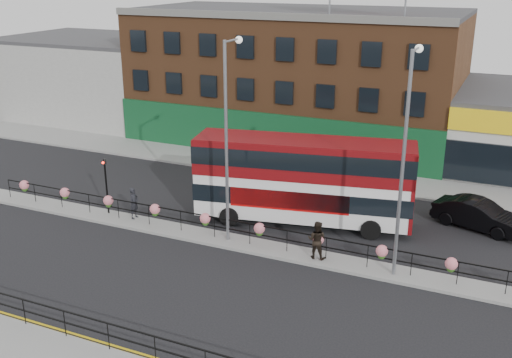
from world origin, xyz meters
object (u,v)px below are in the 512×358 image
at_px(car, 479,215).
at_px(pedestrian_b, 317,240).
at_px(lamp_column_east, 405,146).
at_px(lamp_column_west, 228,125).
at_px(double_decker_bus, 304,173).
at_px(pedestrian_a, 134,203).

relative_size(car, pedestrian_b, 2.70).
xyz_separation_m(car, lamp_column_east, (-2.99, -6.97, 5.35)).
bearing_deg(lamp_column_east, lamp_column_west, 178.67).
bearing_deg(lamp_column_east, pedestrian_b, -177.57).
relative_size(double_decker_bus, lamp_column_east, 1.19).
relative_size(pedestrian_b, lamp_column_west, 0.19).
xyz_separation_m(pedestrian_a, lamp_column_east, (14.49, -0.33, 5.10)).
relative_size(pedestrian_a, lamp_column_west, 0.18).
xyz_separation_m(double_decker_bus, car, (8.85, 3.11, -2.11)).
bearing_deg(car, lamp_column_east, 174.37).
bearing_deg(double_decker_bus, car, 19.36).
bearing_deg(double_decker_bus, lamp_column_east, -33.34).
relative_size(car, lamp_column_east, 0.50).
distance_m(pedestrian_b, lamp_column_east, 6.28).
bearing_deg(pedestrian_a, pedestrian_b, -91.31).
relative_size(pedestrian_a, lamp_column_east, 0.18).
xyz_separation_m(car, pedestrian_a, (-17.48, -6.64, 0.25)).
distance_m(pedestrian_a, pedestrian_b, 10.77).
bearing_deg(car, pedestrian_b, 154.29).
bearing_deg(car, pedestrian_a, 128.42).
bearing_deg(pedestrian_b, pedestrian_a, -3.71).
xyz_separation_m(pedestrian_b, lamp_column_east, (3.73, 0.16, 5.05)).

